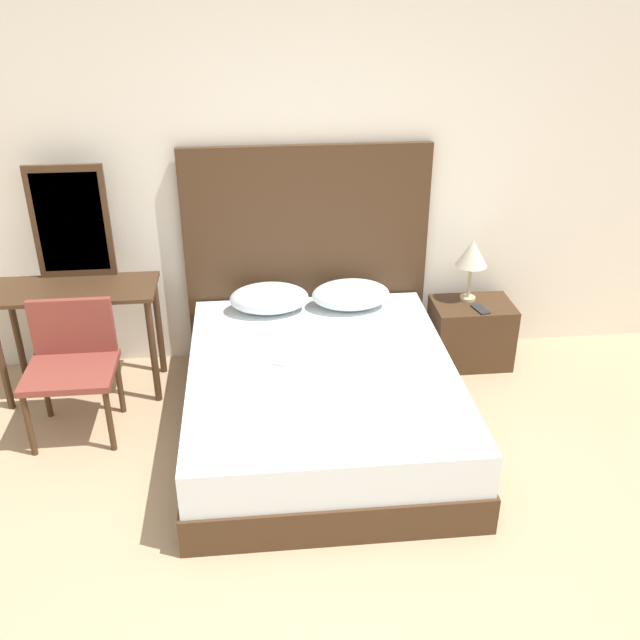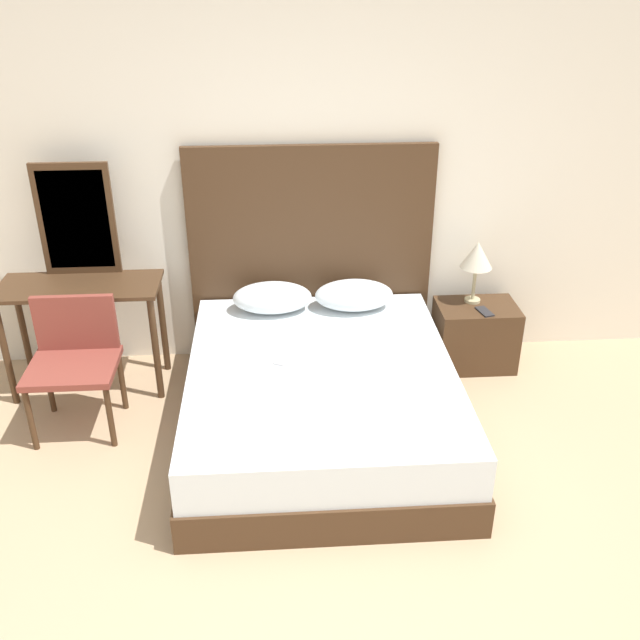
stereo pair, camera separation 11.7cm
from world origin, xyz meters
TOP-DOWN VIEW (x-y plane):
  - wall_back at (0.00, 2.63)m, footprint 10.00×0.06m
  - bed at (0.14, 1.58)m, footprint 1.57×1.90m
  - headboard at (0.14, 2.56)m, footprint 1.65×0.05m
  - pillow_left at (-0.14, 2.32)m, footprint 0.52×0.32m
  - pillow_right at (0.41, 2.32)m, footprint 0.52×0.32m
  - phone_on_bed at (-0.08, 1.66)m, footprint 0.13×0.17m
  - nightstand at (1.27, 2.32)m, footprint 0.55×0.38m
  - table_lamp at (1.25, 2.40)m, footprint 0.21×0.21m
  - phone_on_nightstand at (1.29, 2.23)m, footprint 0.10×0.16m
  - vanity_desk at (-1.36, 2.22)m, footprint 1.01×0.44m
  - vanity_mirror at (-1.36, 2.42)m, footprint 0.48×0.03m
  - chair at (-1.33, 1.81)m, footprint 0.51×0.45m

SIDE VIEW (x-z plane):
  - nightstand at x=1.27m, z-range 0.00..0.46m
  - bed at x=0.14m, z-range 0.00..0.47m
  - phone_on_nightstand at x=1.29m, z-range 0.46..0.47m
  - chair at x=-1.33m, z-range 0.08..0.88m
  - phone_on_bed at x=-0.08m, z-range 0.47..0.48m
  - pillow_left at x=-0.14m, z-range 0.47..0.67m
  - pillow_right at x=0.41m, z-range 0.47..0.67m
  - vanity_desk at x=-1.36m, z-range 0.24..0.98m
  - headboard at x=0.14m, z-range 0.00..1.53m
  - table_lamp at x=1.25m, z-range 0.57..1.01m
  - vanity_mirror at x=-1.36m, z-range 0.75..1.48m
  - wall_back at x=0.00m, z-range 0.00..2.70m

